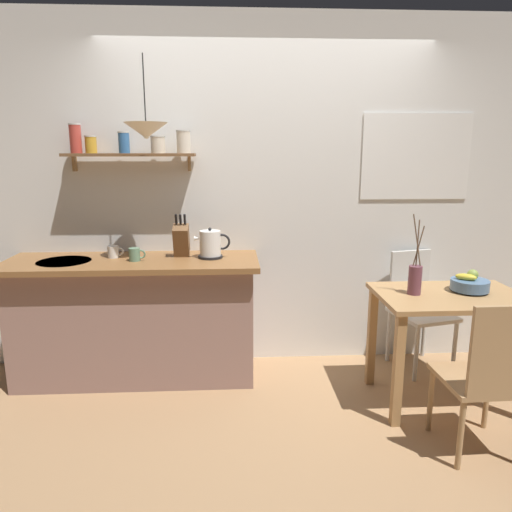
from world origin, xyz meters
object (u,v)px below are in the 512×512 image
Objects in this scene: dining_chair_near at (488,373)px; pendant_lamp at (146,130)px; dining_chair_far at (417,304)px; coffee_mug_spare at (135,254)px; knife_block at (181,240)px; coffee_mug_by_sink at (114,252)px; twig_vase at (415,279)px; electric_kettle at (211,244)px; dining_table at (449,314)px; fruit_bowl at (470,284)px.

pendant_lamp is at bearing 153.42° from dining_chair_near.
coffee_mug_spare is at bearing -175.79° from dining_chair_far.
knife_block reaches higher than dining_chair_near.
knife_block is at bearing 1.47° from coffee_mug_by_sink.
dining_chair_near is 2.55m from pendant_lamp.
coffee_mug_spare is at bearing 150.55° from pendant_lamp.
knife_block is at bearing 47.36° from pendant_lamp.
twig_vase is 1.67m from knife_block.
coffee_mug_spare is (0.18, -0.11, 0.00)m from coffee_mug_by_sink.
electric_kettle is (-1.35, 0.49, 0.15)m from twig_vase.
dining_chair_far is at bearing 4.21° from coffee_mug_spare.
dining_chair_near reaches higher than dining_table.
dining_chair_far is at bearing 3.11° from electric_kettle.
coffee_mug_by_sink reaches higher than dining_chair_near.
twig_vase is at bearing -11.06° from pendant_lamp.
twig_vase reaches higher than coffee_mug_spare.
dining_table is at bearing -92.08° from dining_chair_far.
fruit_bowl reaches higher than dining_table.
coffee_mug_spare is (-2.16, -0.16, 0.46)m from dining_chair_far.
electric_kettle is at bearing 144.02° from dining_chair_near.
knife_block is at bearing 21.69° from coffee_mug_spare.
twig_vase is 2.03m from pendant_lamp.
fruit_bowl is 2.51m from coffee_mug_by_sink.
electric_kettle is (-1.62, -0.09, 0.51)m from dining_chair_far.
dining_table is 2.99× the size of knife_block.
coffee_mug_spare is at bearing 153.24° from dining_chair_near.
twig_vase is (-0.39, -0.04, 0.05)m from fruit_bowl.
twig_vase is 2.03× the size of electric_kettle.
coffee_mug_spare is at bearing 168.48° from dining_table.
electric_kettle is at bearing -14.54° from knife_block.
dining_table is 3.87× the size of fruit_bowl.
dining_chair_near is 7.86× the size of coffee_mug_spare.
knife_block is (-1.84, -0.03, 0.54)m from dining_chair_far.
electric_kettle is 0.23m from knife_block.
electric_kettle is (-1.60, 0.51, 0.39)m from dining_table.
dining_table is at bearing -17.58° from electric_kettle.
dining_chair_near is at bearing -106.72° from fruit_bowl.
coffee_mug_spare is (-2.08, 1.05, 0.46)m from dining_chair_near.
dining_table is 0.63m from dining_chair_near.
dining_chair_near is at bearing -94.92° from dining_table.
fruit_bowl is at bearing 19.43° from dining_table.
dining_table is 2.21m from coffee_mug_spare.
coffee_mug_by_sink is at bearing 152.73° from dining_chair_near.
knife_block is 0.50m from coffee_mug_by_sink.
pendant_lamp is (-0.40, -0.15, 0.80)m from electric_kettle.
fruit_bowl is 2.39m from pendant_lamp.
twig_vase is at bearing -174.83° from fruit_bowl.
electric_kettle is (-1.74, 0.45, 0.20)m from fruit_bowl.
fruit_bowl is at bearing 73.28° from dining_chair_near.
twig_vase is at bearing 176.14° from dining_table.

